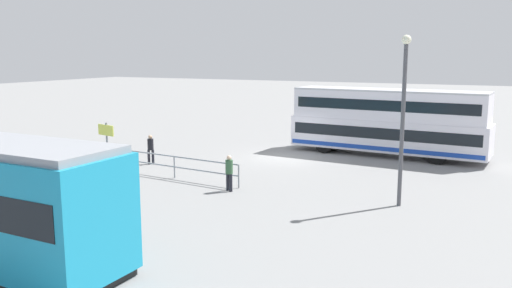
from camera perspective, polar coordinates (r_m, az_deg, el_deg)
name	(u,v)px	position (r m, az deg, el deg)	size (l,w,h in m)	color
ground_plane	(286,157)	(30.36, 3.21, -1.46)	(160.00, 160.00, 0.00)	gray
double_decker_bus	(388,122)	(31.54, 13.98, 2.31)	(11.38, 3.45, 3.85)	silver
pedestrian_near_railing	(151,147)	(28.91, -11.28, -0.37)	(0.44, 0.44, 1.59)	black
pedestrian_crossing	(229,171)	(22.81, -2.91, -2.89)	(0.42, 0.42, 1.58)	black
pedestrian_railing	(174,163)	(25.50, -8.79, -2.02)	(7.39, 0.87, 1.08)	gray
info_sign	(107,138)	(26.96, -15.80, 0.60)	(1.18, 0.34, 2.54)	slate
street_lamp	(403,107)	(20.87, 15.57, 3.81)	(0.36, 0.36, 6.56)	#4C4C51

